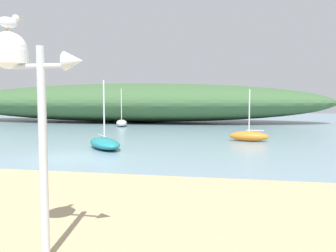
% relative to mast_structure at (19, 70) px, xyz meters
% --- Properties ---
extents(ground_plane, '(120.00, 120.00, 0.00)m').
position_rel_mast_structure_xyz_m(ground_plane, '(-4.27, 9.29, -2.95)').
color(ground_plane, '#7A99A8').
extents(distant_hill, '(47.98, 13.02, 4.64)m').
position_rel_mast_structure_xyz_m(distant_hill, '(-9.90, 35.67, -0.63)').
color(distant_hill, '#3D6038').
rests_on(distant_hill, ground).
extents(mast_structure, '(1.41, 0.57, 3.29)m').
position_rel_mast_structure_xyz_m(mast_structure, '(0.00, 0.00, 0.00)').
color(mast_structure, silver).
rests_on(mast_structure, beach_sand).
extents(seagull_on_radar, '(0.25, 0.36, 0.26)m').
position_rel_mast_structure_xyz_m(seagull_on_radar, '(-0.15, 0.02, 0.68)').
color(seagull_on_radar, orange).
rests_on(seagull_on_radar, mast_structure).
extents(sailboat_centre_water, '(3.13, 3.56, 3.60)m').
position_rel_mast_structure_xyz_m(sailboat_centre_water, '(-3.71, 12.46, -2.65)').
color(sailboat_centre_water, teal).
rests_on(sailboat_centre_water, ground).
extents(sailboat_inner_mooring, '(2.54, 1.25, 3.25)m').
position_rel_mast_structure_xyz_m(sailboat_inner_mooring, '(3.93, 17.35, -2.62)').
color(sailboat_inner_mooring, orange).
rests_on(sailboat_inner_mooring, ground).
extents(sailboat_outer_mooring, '(1.94, 3.20, 3.74)m').
position_rel_mast_structure_xyz_m(sailboat_outer_mooring, '(-8.01, 27.82, -2.60)').
color(sailboat_outer_mooring, white).
rests_on(sailboat_outer_mooring, ground).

